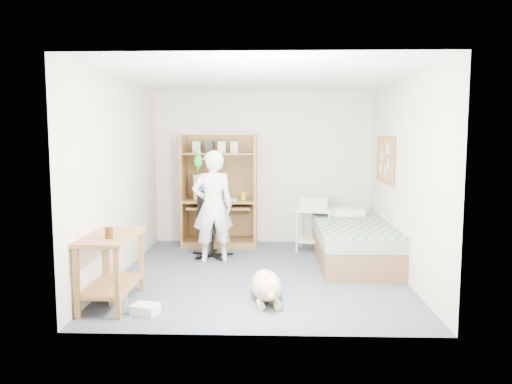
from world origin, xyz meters
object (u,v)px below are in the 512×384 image
side_desk (111,259)px  bed (354,243)px  person (213,206)px  dog (266,286)px  computer_hutch (220,195)px  printer_cart (315,223)px  office_chair (211,234)px

side_desk → bed: bearing=32.5°
bed → person: (-1.98, 0.01, 0.50)m
dog → side_desk: bearing=178.6°
computer_hutch → printer_cart: computer_hutch is taller
computer_hutch → office_chair: bearing=-93.3°
bed → dog: size_ratio=1.99×
person → printer_cart: (1.50, 0.71, -0.35)m
computer_hutch → side_desk: bearing=-106.1°
office_chair → dog: 2.15m
office_chair → dog: office_chair is taller
bed → office_chair: (-2.05, 0.31, 0.05)m
side_desk → office_chair: (0.80, 2.13, -0.15)m
bed → side_desk: bearing=-147.5°
side_desk → office_chair: bearing=69.3°
office_chair → dog: bearing=-81.0°
side_desk → office_chair: size_ratio=1.05×
dog → printer_cart: printer_cart is taller
person → side_desk: bearing=50.7°
printer_cart → office_chair: bearing=-151.7°
computer_hutch → dog: size_ratio=1.78×
computer_hutch → bed: computer_hutch is taller
printer_cart → computer_hutch: bearing=178.9°
side_desk → person: person is taller
person → dog: bearing=100.9°
side_desk → person: 2.05m
bed → printer_cart: 0.89m
computer_hutch → bed: (2.00, -1.12, -0.53)m
bed → side_desk: side_desk is taller
person → dog: person is taller
bed → side_desk: (-2.85, -1.82, 0.21)m
office_chair → printer_cart: office_chair is taller
printer_cart → side_desk: bearing=-119.5°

